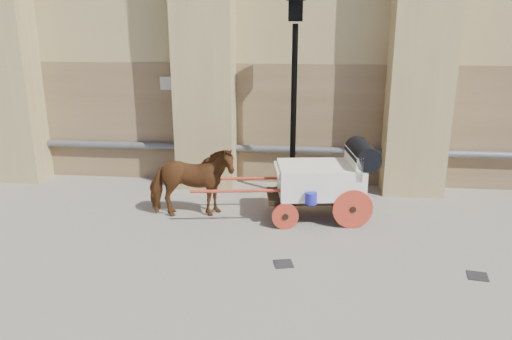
# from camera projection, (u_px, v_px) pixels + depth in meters

# --- Properties ---
(ground) EXTENTS (90.00, 90.00, 0.00)m
(ground) POSITION_uv_depth(u_px,v_px,m) (222.00, 248.00, 9.15)
(ground) COLOR gray
(ground) RESTS_ON ground
(horse) EXTENTS (1.91, 1.11, 1.52)m
(horse) POSITION_uv_depth(u_px,v_px,m) (191.00, 182.00, 10.41)
(horse) COLOR brown
(horse) RESTS_ON ground
(carriage) EXTENTS (3.85, 1.53, 1.64)m
(carriage) POSITION_uv_depth(u_px,v_px,m) (326.00, 178.00, 10.29)
(carriage) COLOR black
(carriage) RESTS_ON ground
(street_lamp) EXTENTS (0.44, 0.44, 4.67)m
(street_lamp) POSITION_uv_depth(u_px,v_px,m) (294.00, 90.00, 11.17)
(street_lamp) COLOR black
(street_lamp) RESTS_ON ground
(drain_grate_near) EXTENTS (0.39, 0.39, 0.01)m
(drain_grate_near) POSITION_uv_depth(u_px,v_px,m) (283.00, 264.00, 8.55)
(drain_grate_near) COLOR black
(drain_grate_near) RESTS_ON ground
(drain_grate_far) EXTENTS (0.37, 0.37, 0.01)m
(drain_grate_far) POSITION_uv_depth(u_px,v_px,m) (478.00, 276.00, 8.14)
(drain_grate_far) COLOR black
(drain_grate_far) RESTS_ON ground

